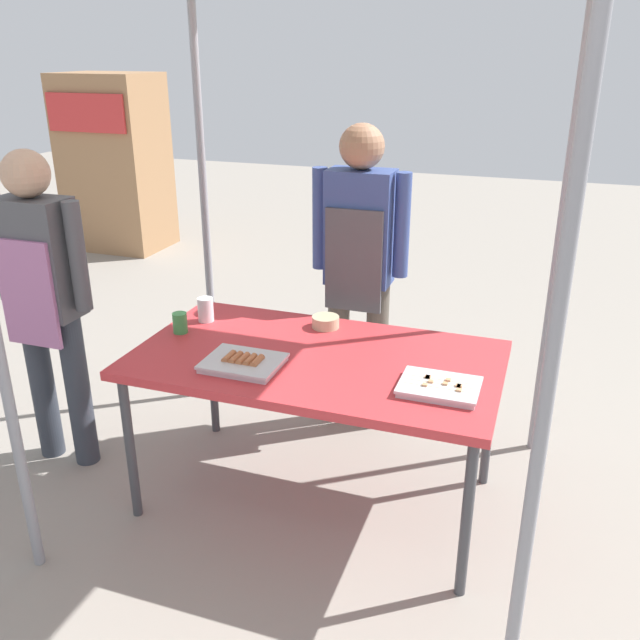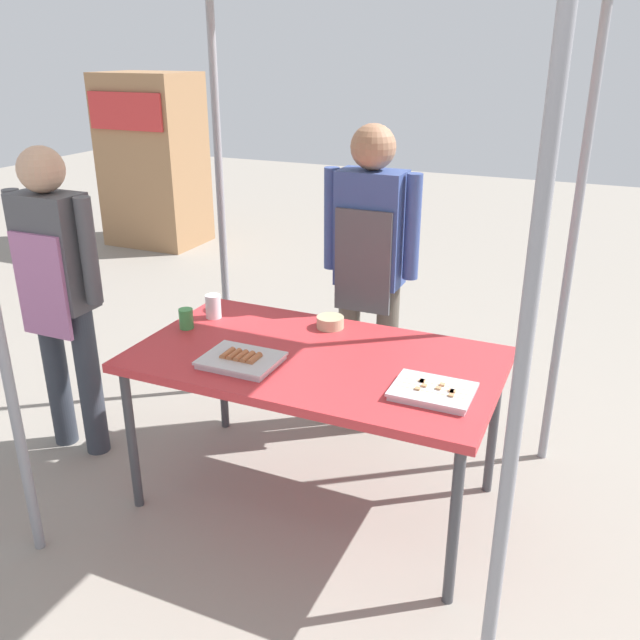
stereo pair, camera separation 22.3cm
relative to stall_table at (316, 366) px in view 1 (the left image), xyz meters
name	(u,v)px [view 1 (the left image)]	position (x,y,z in m)	size (l,w,h in m)	color
ground_plane	(317,497)	(0.00, 0.00, -0.70)	(18.00, 18.00, 0.00)	gray
stall_table	(316,366)	(0.00, 0.00, 0.00)	(1.60, 0.90, 0.75)	#C63338
tray_grilled_sausages	(243,363)	(-0.26, -0.21, 0.07)	(0.32, 0.26, 0.05)	silver
tray_meat_skewers	(439,387)	(0.57, -0.15, 0.07)	(0.31, 0.24, 0.04)	silver
condiment_bowl	(326,322)	(-0.07, 0.32, 0.08)	(0.13, 0.13, 0.06)	#BFB28C
drink_cup_near_edge	(180,323)	(-0.69, 0.03, 0.10)	(0.07, 0.07, 0.10)	#3F994C
drink_cup_by_wok	(206,310)	(-0.65, 0.20, 0.11)	(0.08, 0.08, 0.12)	white
vendor_woman	(359,255)	(-0.03, 0.76, 0.29)	(0.52, 0.23, 1.66)	#595147
customer_nearby	(43,288)	(-1.34, -0.10, 0.24)	(0.52, 0.23, 1.59)	#333842
neighbor_stall_left	(115,163)	(-3.45, 3.47, 0.19)	(0.96, 0.75, 1.77)	#9E724C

